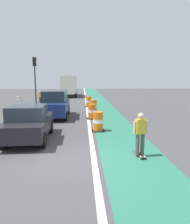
# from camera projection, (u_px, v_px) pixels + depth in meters

# --- Properties ---
(ground_plane) EXTENTS (100.00, 100.00, 0.00)m
(ground_plane) POSITION_uv_depth(u_px,v_px,m) (70.00, 159.00, 8.03)
(ground_plane) COLOR #424244
(bike_lane_strip) EXTENTS (2.50, 80.00, 0.01)m
(bike_lane_strip) POSITION_uv_depth(u_px,v_px,m) (103.00, 110.00, 19.99)
(bike_lane_strip) COLOR #286B51
(bike_lane_strip) RESTS_ON ground
(lane_divider_stripe) EXTENTS (0.20, 80.00, 0.01)m
(lane_divider_stripe) POSITION_uv_depth(u_px,v_px,m) (87.00, 110.00, 19.91)
(lane_divider_stripe) COLOR silver
(lane_divider_stripe) RESTS_ON ground
(skateboarder_on_lane) EXTENTS (0.56, 0.82, 1.69)m
(skateboarder_on_lane) POSITION_uv_depth(u_px,v_px,m) (140.00, 133.00, 8.16)
(skateboarder_on_lane) COLOR black
(skateboarder_on_lane) RESTS_ON ground
(parked_sedan_nearest) EXTENTS (1.99, 4.14, 1.70)m
(parked_sedan_nearest) POSITION_uv_depth(u_px,v_px,m) (29.00, 123.00, 10.35)
(parked_sedan_nearest) COLOR black
(parked_sedan_nearest) RESTS_ON ground
(parked_suv_second) EXTENTS (1.93, 4.60, 2.04)m
(parked_suv_second) POSITION_uv_depth(u_px,v_px,m) (55.00, 104.00, 16.31)
(parked_suv_second) COLOR navy
(parked_suv_second) RESTS_ON ground
(traffic_barrel_front) EXTENTS (0.73, 0.73, 1.09)m
(traffic_barrel_front) POSITION_uv_depth(u_px,v_px,m) (98.00, 122.00, 12.18)
(traffic_barrel_front) COLOR orange
(traffic_barrel_front) RESTS_ON ground
(traffic_barrel_mid) EXTENTS (0.73, 0.73, 1.09)m
(traffic_barrel_mid) POSITION_uv_depth(u_px,v_px,m) (92.00, 112.00, 15.76)
(traffic_barrel_mid) COLOR orange
(traffic_barrel_mid) RESTS_ON ground
(traffic_barrel_back) EXTENTS (0.73, 0.73, 1.09)m
(traffic_barrel_back) POSITION_uv_depth(u_px,v_px,m) (93.00, 106.00, 18.66)
(traffic_barrel_back) COLOR orange
(traffic_barrel_back) RESTS_ON ground
(traffic_barrel_far) EXTENTS (0.73, 0.73, 1.09)m
(traffic_barrel_far) POSITION_uv_depth(u_px,v_px,m) (88.00, 102.00, 22.15)
(traffic_barrel_far) COLOR orange
(traffic_barrel_far) RESTS_ON ground
(delivery_truck_down_block) EXTENTS (2.47, 7.64, 3.23)m
(delivery_truck_down_block) POSITION_uv_depth(u_px,v_px,m) (69.00, 85.00, 34.29)
(delivery_truck_down_block) COLOR silver
(delivery_truck_down_block) RESTS_ON ground
(traffic_light_corner) EXTENTS (0.41, 0.32, 5.10)m
(traffic_light_corner) POSITION_uv_depth(u_px,v_px,m) (35.00, 73.00, 23.13)
(traffic_light_corner) COLOR #2D2D2D
(traffic_light_corner) RESTS_ON ground
(pedestrian_crossing) EXTENTS (0.34, 0.20, 1.61)m
(pedestrian_crossing) POSITION_uv_depth(u_px,v_px,m) (19.00, 106.00, 16.48)
(pedestrian_crossing) COLOR #33333D
(pedestrian_crossing) RESTS_ON ground
(pedestrian_waiting) EXTENTS (0.34, 0.20, 1.61)m
(pedestrian_waiting) POSITION_uv_depth(u_px,v_px,m) (40.00, 97.00, 23.58)
(pedestrian_waiting) COLOR #33333D
(pedestrian_waiting) RESTS_ON ground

